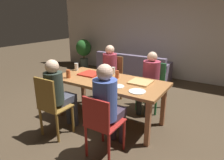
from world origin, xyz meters
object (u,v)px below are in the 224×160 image
object	(u,v)px
pizza_box_0	(90,74)
drinking_glass_3	(113,71)
person_1	(150,77)
drinking_glass_1	(68,74)
drinking_glass_2	(117,74)
person_2	(109,69)
drinking_glass_0	(76,67)
potted_plant	(84,50)
chair_0	(51,105)
plate_1	(137,91)
couch	(132,70)
person_0	(58,91)
chair_3	(101,123)
chair_1	(152,84)
person_3	(108,102)
dining_table	(109,84)
plate_0	(118,86)
pizza_box_1	(141,82)
plate_2	(101,80)
chair_2	(112,77)

from	to	relation	value
pizza_box_0	drinking_glass_3	bearing A→B (deg)	36.38
person_1	drinking_glass_1	distance (m)	1.53
person_1	drinking_glass_2	xyz separation A→B (m)	(-0.39, -0.59, 0.14)
person_2	pizza_box_0	xyz separation A→B (m)	(-0.01, -0.62, 0.06)
drinking_glass_0	potted_plant	world-z (taller)	potted_plant
chair_0	pizza_box_0	xyz separation A→B (m)	(-0.01, 0.99, 0.24)
plate_1	couch	distance (m)	3.05
chair_0	potted_plant	world-z (taller)	potted_plant
chair_0	person_0	bearing A→B (deg)	90.00
drinking_glass_2	chair_0	bearing A→B (deg)	-116.82
person_1	drinking_glass_2	distance (m)	0.72
chair_3	chair_1	bearing A→B (deg)	90.00
person_2	person_3	bearing A→B (deg)	-57.50
dining_table	drinking_glass_2	xyz separation A→B (m)	(0.06, 0.16, 0.15)
dining_table	drinking_glass_1	size ratio (longest dim) A/B	13.52
pizza_box_0	person_1	bearing A→B (deg)	34.98
person_2	plate_0	xyz separation A→B (m)	(0.77, -0.92, 0.05)
person_1	chair_3	distance (m)	1.65
pizza_box_1	drinking_glass_1	distance (m)	1.28
person_2	drinking_glass_3	distance (m)	0.51
person_0	potted_plant	size ratio (longest dim) A/B	1.20
chair_1	plate_1	distance (m)	1.20
drinking_glass_0	potted_plant	bearing A→B (deg)	127.23
person_3	drinking_glass_0	world-z (taller)	person_3
pizza_box_0	couch	bearing A→B (deg)	96.21
chair_1	pizza_box_0	bearing A→B (deg)	-139.03
chair_1	person_3	distance (m)	1.66
plate_2	couch	size ratio (longest dim) A/B	0.11
pizza_box_1	drinking_glass_0	world-z (taller)	drinking_glass_0
chair_0	plate_0	xyz separation A→B (m)	(0.77, 0.68, 0.24)
drinking_glass_3	couch	bearing A→B (deg)	106.31
chair_2	couch	size ratio (longest dim) A/B	0.46
pizza_box_1	plate_1	bearing A→B (deg)	-72.50
pizza_box_1	potted_plant	bearing A→B (deg)	142.42
chair_3	plate_1	world-z (taller)	chair_3
couch	potted_plant	distance (m)	2.15
pizza_box_0	plate_1	world-z (taller)	pizza_box_0
potted_plant	plate_0	bearing A→B (deg)	-43.20
drinking_glass_1	chair_3	bearing A→B (deg)	-28.30
chair_2	pizza_box_0	size ratio (longest dim) A/B	2.74
chair_1	chair_3	xyz separation A→B (m)	(0.00, -1.79, -0.00)
dining_table	pizza_box_0	bearing A→B (deg)	168.80
dining_table	chair_2	size ratio (longest dim) A/B	2.01
pizza_box_1	drinking_glass_3	bearing A→B (deg)	162.58
plate_2	chair_2	bearing A→B (deg)	111.83
person_0	person_2	bearing A→B (deg)	90.00
person_1	drinking_glass_3	distance (m)	0.72
drinking_glass_2	potted_plant	bearing A→B (deg)	138.41
person_0	chair_1	size ratio (longest dim) A/B	1.31
dining_table	person_2	distance (m)	0.85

